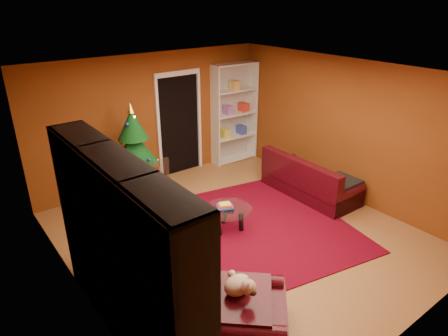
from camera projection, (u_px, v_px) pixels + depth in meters
floor at (239, 236)px, 6.53m from camera, size 5.00×5.50×0.05m
ceiling at (242, 72)px, 5.47m from camera, size 5.00×5.50×0.05m
wall_back at (152, 119)px, 8.02m from camera, size 5.00×0.05×2.60m
wall_left at (71, 213)px, 4.60m from camera, size 0.05×5.50×2.60m
wall_right at (345, 129)px, 7.41m from camera, size 0.05×5.50×2.60m
doorway at (180, 126)px, 8.42m from camera, size 1.06×0.60×2.16m
rug at (263, 225)px, 6.78m from camera, size 3.19×3.53×0.02m
media_unit at (124, 254)px, 4.22m from camera, size 0.44×2.85×2.18m
christmas_tree at (135, 155)px, 7.25m from camera, size 1.32×1.32×1.90m
gift_box_teal at (107, 197)px, 7.42m from camera, size 0.37×0.37×0.30m
gift_box_green at (175, 202)px, 7.25m from camera, size 0.33×0.33×0.28m
gift_box_red at (136, 183)px, 8.05m from camera, size 0.22×0.22×0.21m
white_bookshelf at (234, 114)px, 9.03m from camera, size 1.08×0.43×2.30m
armchair at (242, 303)px, 4.47m from camera, size 1.57×1.57×0.87m
dog at (238, 285)px, 4.43m from camera, size 0.49×0.50×0.28m
sofa at (311, 175)px, 7.68m from camera, size 0.88×1.91×0.82m
coffee_table at (228, 219)px, 6.57m from camera, size 1.05×1.05×0.50m
acrylic_chair at (167, 193)px, 6.90m from camera, size 0.52×0.55×0.90m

